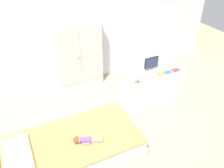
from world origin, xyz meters
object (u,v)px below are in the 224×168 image
(book_blue, at_px, (168,72))
(tv_stand, at_px, (152,85))
(rocking_horse_toy, at_px, (138,80))
(book_orange, at_px, (161,74))
(tv_monitor, at_px, (151,63))
(doll, at_px, (83,140))
(bed, at_px, (74,147))
(wardrobe, at_px, (79,54))
(book_red, at_px, (176,70))

(book_blue, bearing_deg, tv_stand, 154.95)
(tv_stand, distance_m, rocking_horse_toy, 0.54)
(tv_stand, distance_m, book_blue, 0.37)
(rocking_horse_toy, bearing_deg, book_orange, 5.58)
(rocking_horse_toy, bearing_deg, tv_monitor, 30.09)
(doll, xyz_separation_m, book_blue, (1.80, 0.64, 0.21))
(tv_monitor, bearing_deg, rocking_horse_toy, -149.91)
(tv_monitor, relative_size, book_blue, 1.67)
(bed, relative_size, tv_stand, 1.79)
(wardrobe, distance_m, book_red, 1.78)
(book_orange, distance_m, book_blue, 0.15)
(tv_stand, height_order, book_blue, book_blue)
(rocking_horse_toy, xyz_separation_m, book_blue, (0.63, 0.05, -0.05))
(book_orange, bearing_deg, tv_stand, 125.22)
(rocking_horse_toy, height_order, book_red, rocking_horse_toy)
(doll, relative_size, tv_monitor, 1.44)
(book_orange, relative_size, book_blue, 0.88)
(bed, distance_m, book_red, 2.18)
(tv_monitor, bearing_deg, book_blue, -38.81)
(doll, bearing_deg, wardrobe, 71.93)
(wardrobe, distance_m, book_orange, 1.54)
(wardrobe, relative_size, book_red, 10.28)
(book_orange, height_order, book_blue, book_orange)
(tv_monitor, xyz_separation_m, book_orange, (0.08, -0.19, -0.14))
(book_blue, distance_m, book_red, 0.17)
(book_orange, xyz_separation_m, book_blue, (0.15, 0.00, -0.00))
(tv_monitor, distance_m, book_blue, 0.33)
(bed, distance_m, rocking_horse_toy, 1.44)
(book_orange, xyz_separation_m, book_red, (0.32, 0.00, 0.00))
(tv_stand, height_order, book_red, book_red)
(bed, relative_size, doll, 4.65)
(doll, distance_m, book_red, 2.08)
(bed, distance_m, tv_monitor, 1.90)
(tv_stand, bearing_deg, tv_monitor, 93.37)
(bed, xyz_separation_m, rocking_horse_toy, (1.27, 0.50, 0.45))
(bed, distance_m, book_blue, 2.02)
(wardrobe, height_order, book_red, wardrobe)
(doll, bearing_deg, book_red, 17.93)
(tv_monitor, bearing_deg, bed, -156.47)
(rocking_horse_toy, bearing_deg, bed, -158.70)
(wardrobe, relative_size, rocking_horse_toy, 10.91)
(bed, relative_size, book_blue, 11.16)
(wardrobe, height_order, rocking_horse_toy, wardrobe)
(tv_stand, bearing_deg, rocking_horse_toy, -159.40)
(bed, distance_m, book_orange, 1.88)
(rocking_horse_toy, bearing_deg, book_red, 3.35)
(book_red, bearing_deg, doll, -162.07)
(tv_stand, xyz_separation_m, book_red, (0.40, -0.11, 0.27))
(doll, relative_size, tv_stand, 0.38)
(book_red, bearing_deg, book_blue, 180.00)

